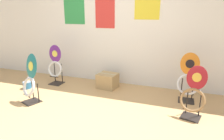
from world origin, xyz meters
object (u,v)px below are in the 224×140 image
object	(u,v)px
toilet_seat_display_teal_sax	(30,82)
toilet_seat_display_purple_note	(55,67)
paint_can	(27,85)
storage_box	(108,81)
toilet_seat_display_crimson_swirl	(194,95)
toilet_seat_display_orange_sun	(188,79)

from	to	relation	value
toilet_seat_display_teal_sax	toilet_seat_display_purple_note	world-z (taller)	same
paint_can	storage_box	bearing A→B (deg)	21.24
storage_box	toilet_seat_display_purple_note	bearing A→B (deg)	-171.93
toilet_seat_display_teal_sax	toilet_seat_display_purple_note	bearing A→B (deg)	98.48
toilet_seat_display_purple_note	paint_can	xyz separation A→B (m)	(-0.42, -0.46, -0.32)
toilet_seat_display_crimson_swirl	storage_box	distance (m)	1.85
toilet_seat_display_purple_note	paint_can	distance (m)	0.70
toilet_seat_display_crimson_swirl	toilet_seat_display_teal_sax	world-z (taller)	toilet_seat_display_teal_sax
toilet_seat_display_teal_sax	storage_box	distance (m)	1.56
toilet_seat_display_purple_note	storage_box	xyz separation A→B (m)	(1.19, 0.17, -0.25)
toilet_seat_display_crimson_swirl	paint_can	bearing A→B (deg)	178.34
paint_can	toilet_seat_display_orange_sun	bearing A→B (deg)	8.98
toilet_seat_display_crimson_swirl	storage_box	world-z (taller)	toilet_seat_display_crimson_swirl
toilet_seat_display_orange_sun	toilet_seat_display_purple_note	bearing A→B (deg)	-178.95
toilet_seat_display_orange_sun	paint_can	bearing A→B (deg)	-171.02
toilet_seat_display_purple_note	paint_can	world-z (taller)	toilet_seat_display_purple_note
toilet_seat_display_crimson_swirl	toilet_seat_display_orange_sun	bearing A→B (deg)	97.03
toilet_seat_display_orange_sun	toilet_seat_display_teal_sax	distance (m)	2.85
toilet_seat_display_crimson_swirl	toilet_seat_display_purple_note	xyz separation A→B (m)	(-2.88, 0.56, 0.04)
toilet_seat_display_orange_sun	toilet_seat_display_teal_sax	xyz separation A→B (m)	(-2.66, -1.02, -0.04)
toilet_seat_display_teal_sax	paint_can	size ratio (longest dim) A/B	5.08
paint_can	toilet_seat_display_crimson_swirl	bearing A→B (deg)	-1.66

